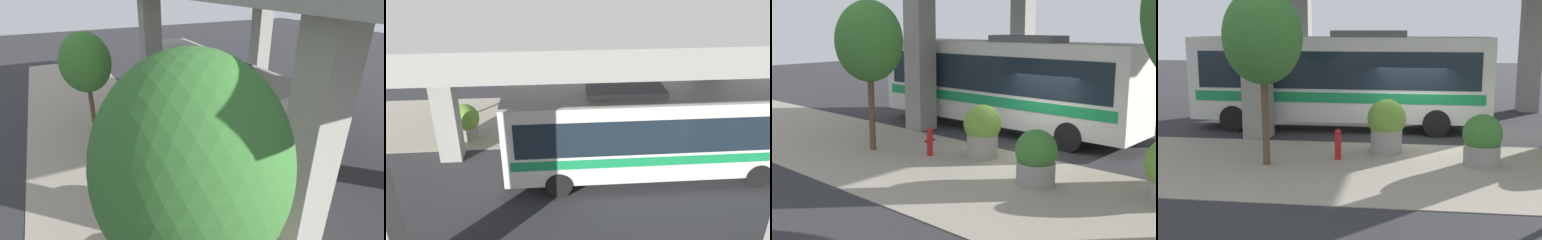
% 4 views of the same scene
% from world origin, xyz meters
% --- Properties ---
extents(ground_plane, '(80.00, 80.00, 0.00)m').
position_xyz_m(ground_plane, '(0.00, 0.00, 0.00)').
color(ground_plane, '#2D2D30').
rests_on(ground_plane, ground).
extents(sidewalk_strip, '(6.00, 40.00, 0.02)m').
position_xyz_m(sidewalk_strip, '(-3.00, 0.00, 0.01)').
color(sidewalk_strip, gray).
rests_on(sidewalk_strip, ground).
extents(bus, '(2.52, 11.29, 3.79)m').
position_xyz_m(bus, '(2.44, 2.75, 2.05)').
color(bus, silver).
rests_on(bus, ground).
extents(fire_hydrant, '(0.40, 0.19, 0.94)m').
position_xyz_m(fire_hydrant, '(-2.18, 2.15, 0.48)').
color(fire_hydrant, '#B21919').
rests_on(fire_hydrant, ground).
extents(planter_front, '(1.21, 1.21, 1.71)m').
position_xyz_m(planter_front, '(-1.20, 0.76, 0.89)').
color(planter_front, gray).
rests_on(planter_front, ground).
extents(planter_back, '(1.12, 1.12, 1.51)m').
position_xyz_m(planter_back, '(-2.31, -2.01, 0.74)').
color(planter_back, gray).
rests_on(planter_back, ground).
extents(street_tree_near, '(2.20, 2.20, 4.98)m').
position_xyz_m(street_tree_near, '(-2.97, 4.11, 3.63)').
color(street_tree_near, brown).
rests_on(street_tree_near, ground).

